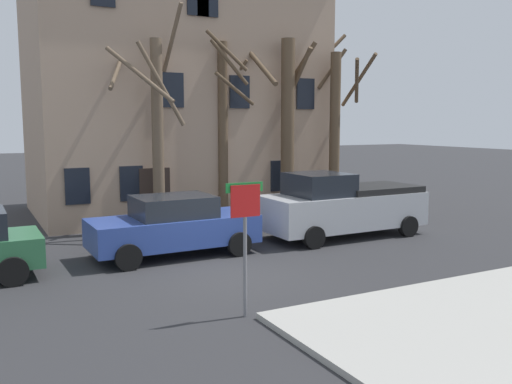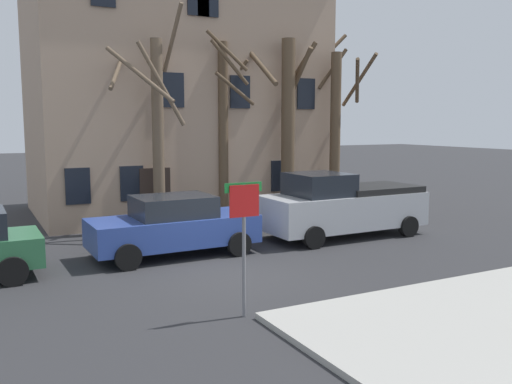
{
  "view_description": "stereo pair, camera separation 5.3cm",
  "coord_description": "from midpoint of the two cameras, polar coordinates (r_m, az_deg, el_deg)",
  "views": [
    {
      "loc": [
        -5.52,
        -11.93,
        3.68
      ],
      "look_at": [
        2.07,
        2.51,
        1.61
      ],
      "focal_mm": 38.57,
      "sensor_mm": 36.0,
      "label": 1
    },
    {
      "loc": [
        -5.47,
        -11.96,
        3.68
      ],
      "look_at": [
        2.07,
        2.51,
        1.61
      ],
      "focal_mm": 38.57,
      "sensor_mm": 36.0,
      "label": 2
    }
  ],
  "objects": [
    {
      "name": "building_main",
      "position": [
        23.58,
        -8.63,
        12.71
      ],
      "size": [
        11.68,
        7.57,
        11.73
      ],
      "color": "tan",
      "rests_on": "ground_plane"
    },
    {
      "name": "ground_plane",
      "position": [
        13.65,
        -2.93,
        -8.42
      ],
      "size": [
        120.0,
        120.0,
        0.0
      ],
      "primitive_type": "plane",
      "color": "#2D2D30"
    },
    {
      "name": "tree_bare_near",
      "position": [
        18.73,
        -10.41,
        6.92
      ],
      "size": [
        2.53,
        3.4,
        7.56
      ],
      "color": "brown",
      "rests_on": "ground_plane"
    },
    {
      "name": "street_sign_pole",
      "position": [
        10.27,
        -1.28,
        -3.26
      ],
      "size": [
        0.76,
        0.07,
        2.57
      ],
      "color": "slate",
      "rests_on": "ground_plane"
    },
    {
      "name": "tree_bare_far",
      "position": [
        21.01,
        3.17,
        7.19
      ],
      "size": [
        2.57,
        2.56,
        6.78
      ],
      "color": "brown",
      "rests_on": "ground_plane"
    },
    {
      "name": "car_blue_sedan",
      "position": [
        15.41,
        -8.63,
        -3.47
      ],
      "size": [
        4.6,
        2.17,
        1.67
      ],
      "color": "#2D4799",
      "rests_on": "ground_plane"
    },
    {
      "name": "pickup_truck_silver",
      "position": [
        17.93,
        8.84,
        -1.39
      ],
      "size": [
        5.42,
        2.33,
        2.1
      ],
      "color": "#B7BABF",
      "rests_on": "ground_plane"
    },
    {
      "name": "tree_bare_mid",
      "position": [
        20.36,
        -3.5,
        7.15
      ],
      "size": [
        2.17,
        2.14,
        6.87
      ],
      "color": "brown",
      "rests_on": "ground_plane"
    },
    {
      "name": "tree_bare_end",
      "position": [
        22.16,
        8.19,
        6.96
      ],
      "size": [
        2.46,
        2.54,
        7.31
      ],
      "color": "brown",
      "rests_on": "ground_plane"
    }
  ]
}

